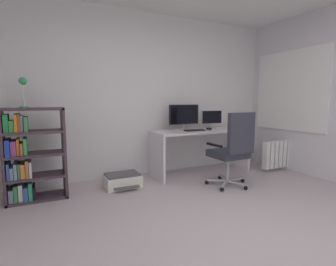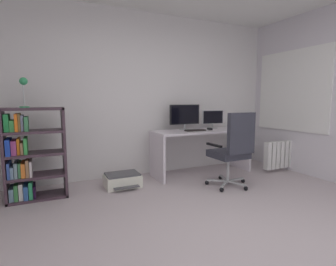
% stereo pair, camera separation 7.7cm
% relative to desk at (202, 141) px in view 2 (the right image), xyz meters
% --- Properties ---
extents(ground_plane, '(4.91, 4.76, 0.02)m').
position_rel_desk_xyz_m(ground_plane, '(-0.90, -1.96, -0.57)').
color(ground_plane, '#BEB0B4').
rests_on(ground_plane, ground).
extents(wall_back, '(4.91, 0.10, 2.67)m').
position_rel_desk_xyz_m(wall_back, '(-0.90, 0.47, 0.77)').
color(wall_back, silver).
rests_on(wall_back, ground).
extents(window_pane, '(0.01, 1.36, 1.31)m').
position_rel_desk_xyz_m(window_pane, '(1.54, -0.46, 0.85)').
color(window_pane, white).
extents(window_frame, '(0.02, 1.44, 1.39)m').
position_rel_desk_xyz_m(window_frame, '(1.54, -0.46, 0.85)').
color(window_frame, white).
extents(desk, '(1.69, 0.59, 0.75)m').
position_rel_desk_xyz_m(desk, '(0.00, 0.00, 0.00)').
color(desk, white).
rests_on(desk, ground).
extents(monitor_main, '(0.55, 0.18, 0.42)m').
position_rel_desk_xyz_m(monitor_main, '(-0.25, 0.15, 0.43)').
color(monitor_main, '#B2B5B7').
rests_on(monitor_main, desk).
extents(monitor_secondary, '(0.41, 0.18, 0.32)m').
position_rel_desk_xyz_m(monitor_secondary, '(0.31, 0.15, 0.37)').
color(monitor_secondary, '#B2B5B7').
rests_on(monitor_secondary, desk).
extents(keyboard, '(0.34, 0.14, 0.02)m').
position_rel_desk_xyz_m(keyboard, '(-0.17, -0.06, 0.20)').
color(keyboard, black).
rests_on(keyboard, desk).
extents(computer_mouse, '(0.08, 0.11, 0.03)m').
position_rel_desk_xyz_m(computer_mouse, '(0.12, -0.05, 0.20)').
color(computer_mouse, black).
rests_on(computer_mouse, desk).
extents(office_chair, '(0.61, 0.63, 1.09)m').
position_rel_desk_xyz_m(office_chair, '(-0.01, -0.83, 0.02)').
color(office_chair, '#B7BABC').
rests_on(office_chair, ground).
extents(bookshelf, '(0.71, 0.34, 1.16)m').
position_rel_desk_xyz_m(bookshelf, '(-2.61, -0.09, -0.01)').
color(bookshelf, '#412E39').
rests_on(bookshelf, ground).
extents(desk_lamp, '(0.11, 0.11, 0.37)m').
position_rel_desk_xyz_m(desk_lamp, '(-2.61, -0.09, 0.85)').
color(desk_lamp, '#329F5F').
rests_on(desk_lamp, bookshelf).
extents(printer, '(0.51, 0.45, 0.20)m').
position_rel_desk_xyz_m(printer, '(-1.42, -0.11, -0.47)').
color(printer, white).
rests_on(printer, ground).
extents(radiator, '(0.89, 0.10, 0.48)m').
position_rel_desk_xyz_m(radiator, '(1.45, -0.46, -0.27)').
color(radiator, white).
rests_on(radiator, ground).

